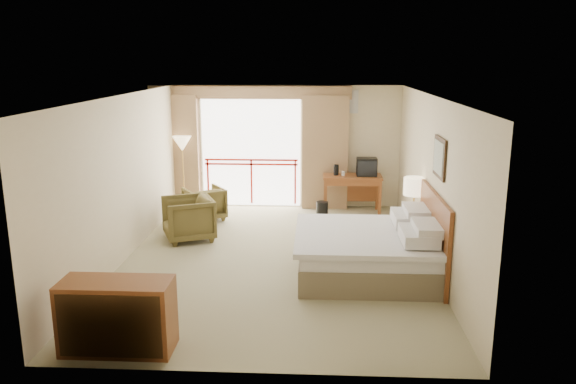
# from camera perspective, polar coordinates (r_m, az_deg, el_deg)

# --- Properties ---
(floor) EXTENTS (7.00, 7.00, 0.00)m
(floor) POSITION_cam_1_polar(r_m,az_deg,el_deg) (9.47, -1.24, -6.79)
(floor) COLOR gray
(floor) RESTS_ON ground
(ceiling) EXTENTS (7.00, 7.00, 0.00)m
(ceiling) POSITION_cam_1_polar(r_m,az_deg,el_deg) (8.90, -1.33, 9.74)
(ceiling) COLOR white
(ceiling) RESTS_ON wall_back
(wall_back) EXTENTS (5.00, 0.00, 5.00)m
(wall_back) POSITION_cam_1_polar(r_m,az_deg,el_deg) (12.52, -0.12, 4.64)
(wall_back) COLOR beige
(wall_back) RESTS_ON ground
(wall_front) EXTENTS (5.00, 0.00, 5.00)m
(wall_front) POSITION_cam_1_polar(r_m,az_deg,el_deg) (5.73, -3.86, -6.27)
(wall_front) COLOR beige
(wall_front) RESTS_ON ground
(wall_left) EXTENTS (0.00, 7.00, 7.00)m
(wall_left) POSITION_cam_1_polar(r_m,az_deg,el_deg) (9.60, -16.35, 1.33)
(wall_left) COLOR beige
(wall_left) RESTS_ON ground
(wall_right) EXTENTS (0.00, 7.00, 7.00)m
(wall_right) POSITION_cam_1_polar(r_m,az_deg,el_deg) (9.25, 14.35, 1.01)
(wall_right) COLOR beige
(wall_right) RESTS_ON ground
(balcony_door) EXTENTS (2.40, 0.00, 2.40)m
(balcony_door) POSITION_cam_1_polar(r_m,az_deg,el_deg) (12.60, -3.76, 3.97)
(balcony_door) COLOR white
(balcony_door) RESTS_ON wall_back
(balcony_railing) EXTENTS (2.09, 0.03, 1.02)m
(balcony_railing) POSITION_cam_1_polar(r_m,az_deg,el_deg) (12.65, -3.75, 2.22)
(balcony_railing) COLOR #AF1C0F
(balcony_railing) RESTS_ON wall_back
(curtain_left) EXTENTS (1.00, 0.26, 2.50)m
(curtain_left) POSITION_cam_1_polar(r_m,az_deg,el_deg) (12.76, -11.23, 4.09)
(curtain_left) COLOR #826142
(curtain_left) RESTS_ON wall_back
(curtain_right) EXTENTS (1.00, 0.26, 2.50)m
(curtain_right) POSITION_cam_1_polar(r_m,az_deg,el_deg) (12.38, 3.79, 4.03)
(curtain_right) COLOR #826142
(curtain_right) RESTS_ON wall_back
(valance) EXTENTS (4.40, 0.22, 0.28)m
(valance) POSITION_cam_1_polar(r_m,az_deg,el_deg) (12.34, -3.92, 10.08)
(valance) COLOR #826142
(valance) RESTS_ON wall_back
(hvac_vent) EXTENTS (0.50, 0.04, 0.50)m
(hvac_vent) POSITION_cam_1_polar(r_m,az_deg,el_deg) (12.38, 5.97, 9.12)
(hvac_vent) COLOR silver
(hvac_vent) RESTS_ON wall_back
(bed) EXTENTS (2.13, 2.06, 0.97)m
(bed) POSITION_cam_1_polar(r_m,az_deg,el_deg) (8.79, 8.28, -5.95)
(bed) COLOR brown
(bed) RESTS_ON floor
(headboard) EXTENTS (0.06, 2.10, 1.30)m
(headboard) POSITION_cam_1_polar(r_m,az_deg,el_deg) (8.85, 14.58, -4.26)
(headboard) COLOR brown
(headboard) RESTS_ON wall_right
(framed_art) EXTENTS (0.04, 0.72, 0.60)m
(framed_art) POSITION_cam_1_polar(r_m,az_deg,el_deg) (8.57, 15.12, 3.40)
(framed_art) COLOR black
(framed_art) RESTS_ON wall_right
(nightstand) EXTENTS (0.45, 0.53, 0.61)m
(nightstand) POSITION_cam_1_polar(r_m,az_deg,el_deg) (10.02, 12.52, -4.11)
(nightstand) COLOR brown
(nightstand) RESTS_ON floor
(table_lamp) EXTENTS (0.37, 0.37, 0.65)m
(table_lamp) POSITION_cam_1_polar(r_m,az_deg,el_deg) (9.86, 12.72, 0.49)
(table_lamp) COLOR tan
(table_lamp) RESTS_ON nightstand
(phone) EXTENTS (0.19, 0.16, 0.08)m
(phone) POSITION_cam_1_polar(r_m,az_deg,el_deg) (9.77, 12.48, -2.44)
(phone) COLOR black
(phone) RESTS_ON nightstand
(desk) EXTENTS (1.25, 0.61, 0.82)m
(desk) POSITION_cam_1_polar(r_m,az_deg,el_deg) (12.21, 6.52, 0.91)
(desk) COLOR brown
(desk) RESTS_ON floor
(tv) EXTENTS (0.42, 0.34, 0.39)m
(tv) POSITION_cam_1_polar(r_m,az_deg,el_deg) (12.10, 8.00, 2.54)
(tv) COLOR black
(tv) RESTS_ON desk
(coffee_maker) EXTENTS (0.11, 0.11, 0.23)m
(coffee_maker) POSITION_cam_1_polar(r_m,az_deg,el_deg) (12.08, 4.91, 2.23)
(coffee_maker) COLOR black
(coffee_maker) RESTS_ON desk
(cup) EXTENTS (0.08, 0.08, 0.10)m
(cup) POSITION_cam_1_polar(r_m,az_deg,el_deg) (12.05, 5.62, 1.87)
(cup) COLOR white
(cup) RESTS_ON desk
(wastebasket) EXTENTS (0.31, 0.31, 0.31)m
(wastebasket) POSITION_cam_1_polar(r_m,az_deg,el_deg) (11.91, 3.49, -1.73)
(wastebasket) COLOR black
(wastebasket) RESTS_ON floor
(armchair_far) EXTENTS (1.02, 1.03, 0.68)m
(armchair_far) POSITION_cam_1_polar(r_m,az_deg,el_deg) (11.82, -8.44, -2.76)
(armchair_far) COLOR #4A401F
(armchair_far) RESTS_ON floor
(armchair_near) EXTENTS (1.14, 1.13, 0.80)m
(armchair_near) POSITION_cam_1_polar(r_m,az_deg,el_deg) (10.60, -10.01, -4.74)
(armchair_near) COLOR #4A401F
(armchair_near) RESTS_ON floor
(side_table) EXTENTS (0.47, 0.47, 0.51)m
(side_table) POSITION_cam_1_polar(r_m,az_deg,el_deg) (11.09, -10.52, -2.05)
(side_table) COLOR black
(side_table) RESTS_ON floor
(book) EXTENTS (0.23, 0.28, 0.02)m
(book) POSITION_cam_1_polar(r_m,az_deg,el_deg) (11.04, -10.56, -1.22)
(book) COLOR white
(book) RESTS_ON side_table
(floor_lamp) EXTENTS (0.41, 0.41, 1.62)m
(floor_lamp) POSITION_cam_1_polar(r_m,az_deg,el_deg) (12.47, -10.70, 4.56)
(floor_lamp) COLOR tan
(floor_lamp) RESTS_ON floor
(dresser) EXTENTS (1.26, 0.54, 0.84)m
(dresser) POSITION_cam_1_polar(r_m,az_deg,el_deg) (6.82, -16.96, -11.97)
(dresser) COLOR brown
(dresser) RESTS_ON floor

